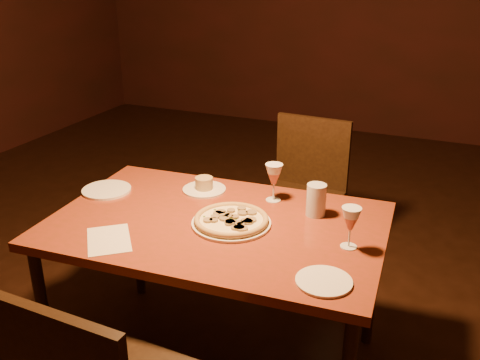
% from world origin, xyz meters
% --- Properties ---
extents(floor, '(7.00, 7.00, 0.00)m').
position_xyz_m(floor, '(0.00, 0.00, 0.00)').
color(floor, black).
rests_on(floor, ground).
extents(dining_table, '(1.38, 0.94, 0.72)m').
position_xyz_m(dining_table, '(0.11, -0.27, 0.65)').
color(dining_table, maroon).
rests_on(dining_table, floor).
extents(chair_far, '(0.45, 0.45, 0.89)m').
position_xyz_m(chair_far, '(0.20, 0.66, 0.50)').
color(chair_far, black).
rests_on(chair_far, floor).
extents(pizza_plate, '(0.32, 0.32, 0.03)m').
position_xyz_m(pizza_plate, '(0.18, -0.27, 0.73)').
color(pizza_plate, white).
rests_on(pizza_plate, dining_table).
extents(ramekin_saucer, '(0.20, 0.20, 0.06)m').
position_xyz_m(ramekin_saucer, '(-0.07, -0.01, 0.74)').
color(ramekin_saucer, white).
rests_on(ramekin_saucer, dining_table).
extents(wine_glass_far, '(0.08, 0.08, 0.17)m').
position_xyz_m(wine_glass_far, '(0.25, 0.01, 0.80)').
color(wine_glass_far, '#B75E4C').
rests_on(wine_glass_far, dining_table).
extents(wine_glass_right, '(0.07, 0.07, 0.16)m').
position_xyz_m(wine_glass_right, '(0.65, -0.27, 0.79)').
color(wine_glass_right, '#B75E4C').
rests_on(wine_glass_right, dining_table).
extents(water_tumbler, '(0.08, 0.08, 0.14)m').
position_xyz_m(water_tumbler, '(0.46, -0.06, 0.78)').
color(water_tumbler, silver).
rests_on(water_tumbler, dining_table).
extents(side_plate_left, '(0.22, 0.22, 0.01)m').
position_xyz_m(side_plate_left, '(-0.48, -0.20, 0.72)').
color(side_plate_left, white).
rests_on(side_plate_left, dining_table).
extents(side_plate_near, '(0.19, 0.19, 0.01)m').
position_xyz_m(side_plate_near, '(0.63, -0.53, 0.72)').
color(side_plate_near, white).
rests_on(side_plate_near, dining_table).
extents(menu_card, '(0.26, 0.28, 0.00)m').
position_xyz_m(menu_card, '(-0.20, -0.57, 0.72)').
color(menu_card, silver).
rests_on(menu_card, dining_table).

